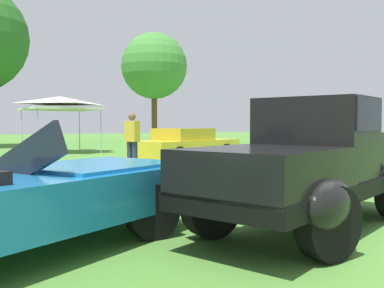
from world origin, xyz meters
TOP-DOWN VIEW (x-y plane):
  - ground_plane at (0.00, 0.00)m, footprint 120.00×120.00m
  - feature_pickup_truck at (-0.40, 0.44)m, footprint 4.42×2.71m
  - neighbor_convertible at (-3.89, 1.33)m, footprint 4.91×3.32m
  - show_car_yellow at (3.79, 9.82)m, footprint 4.58×2.75m
  - show_car_orange at (11.48, 10.96)m, footprint 4.36×2.45m
  - spectator_between_cars at (5.78, 4.80)m, footprint 0.41×0.27m
  - spectator_by_row at (0.78, 8.10)m, footprint 0.37×0.46m
  - canopy_tent_center_field at (1.71, 17.71)m, footprint 3.24×3.24m
  - treeline_mid_right at (11.83, 26.63)m, footprint 5.10×5.10m

SIDE VIEW (x-z plane):
  - ground_plane at x=0.00m, z-range 0.00..0.00m
  - neighbor_convertible at x=-3.89m, z-range -0.12..1.28m
  - show_car_orange at x=11.48m, z-range -0.01..1.21m
  - show_car_yellow at x=3.79m, z-range -0.01..1.21m
  - feature_pickup_truck at x=-0.40m, z-range 0.01..1.71m
  - spectator_between_cars at x=5.78m, z-range 0.07..1.76m
  - spectator_by_row at x=0.78m, z-range 0.07..1.76m
  - canopy_tent_center_field at x=1.71m, z-range 1.07..3.78m
  - treeline_mid_right at x=11.83m, z-range 1.65..10.09m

